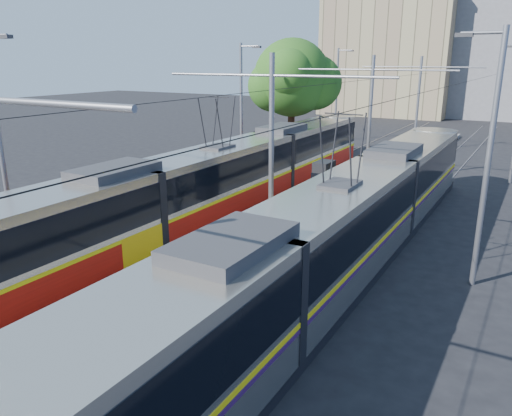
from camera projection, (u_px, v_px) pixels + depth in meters
The scene contains 12 objects.
ground at pixel (128, 335), 13.29m from camera, with size 160.00×160.00×0.00m, color black.
platform at pixel (349, 191), 27.35m from camera, with size 4.00×50.00×0.30m, color gray.
tactile_strip_left at pixel (324, 185), 28.00m from camera, with size 0.70×50.00×0.01m, color gray.
tactile_strip_right at pixel (375, 191), 26.61m from camera, with size 0.70×50.00×0.01m, color gray.
rails at pixel (348, 193), 27.39m from camera, with size 8.71×70.00×0.03m.
tram_left at pixel (219, 183), 22.56m from camera, with size 2.43×31.17×5.50m.
tram_right at pixel (338, 230), 15.87m from camera, with size 2.43×31.09×5.50m.
catenary at pixel (333, 115), 23.74m from camera, with size 9.20×70.00×7.00m.
street_lamps at pixel (376, 110), 29.52m from camera, with size 15.18×38.22×8.00m.
shelter at pixel (323, 188), 21.99m from camera, with size 0.72×1.15×2.51m.
tree at pixel (298, 79), 34.34m from camera, with size 5.84×5.40×8.49m.
building_left at pixel (392, 55), 65.68m from camera, with size 16.32×12.24×15.20m.
Camera 1 is at (8.85, -8.47, 7.06)m, focal length 35.00 mm.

